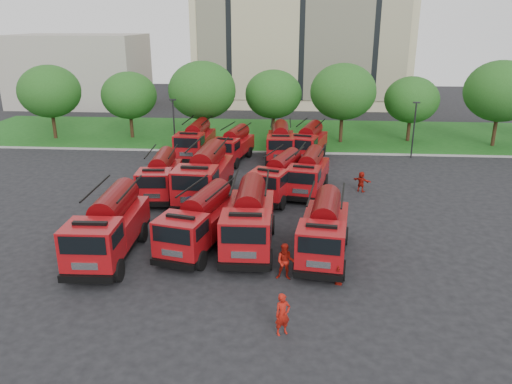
% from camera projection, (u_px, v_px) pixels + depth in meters
% --- Properties ---
extents(ground, '(140.00, 140.00, 0.00)m').
position_uv_depth(ground, '(273.00, 227.00, 30.54)').
color(ground, black).
rests_on(ground, ground).
extents(lawn, '(70.00, 16.00, 0.12)m').
position_uv_depth(lawn, '(283.00, 134.00, 55.01)').
color(lawn, '#124512').
rests_on(lawn, ground).
extents(curb, '(70.00, 0.30, 0.14)m').
position_uv_depth(curb, '(281.00, 152.00, 47.37)').
color(curb, gray).
rests_on(curb, ground).
extents(apartment_building, '(30.00, 14.18, 25.00)m').
position_uv_depth(apartment_building, '(302.00, 16.00, 71.45)').
color(apartment_building, '#C3B591').
rests_on(apartment_building, ground).
extents(side_building, '(18.00, 12.00, 10.00)m').
position_uv_depth(side_building, '(80.00, 70.00, 72.44)').
color(side_building, gray).
rests_on(side_building, ground).
extents(tree_0, '(6.30, 6.30, 7.70)m').
position_uv_depth(tree_0, '(50.00, 91.00, 51.29)').
color(tree_0, '#382314').
rests_on(tree_0, ground).
extents(tree_1, '(5.71, 5.71, 6.98)m').
position_uv_depth(tree_1, '(129.00, 95.00, 51.83)').
color(tree_1, '#382314').
rests_on(tree_1, ground).
extents(tree_2, '(6.72, 6.72, 8.22)m').
position_uv_depth(tree_2, '(202.00, 90.00, 49.59)').
color(tree_2, '#382314').
rests_on(tree_2, ground).
extents(tree_3, '(5.88, 5.88, 7.19)m').
position_uv_depth(tree_3, '(273.00, 94.00, 51.68)').
color(tree_3, '#382314').
rests_on(tree_3, ground).
extents(tree_4, '(6.55, 6.55, 8.01)m').
position_uv_depth(tree_4, '(343.00, 92.00, 49.60)').
color(tree_4, '#382314').
rests_on(tree_4, ground).
extents(tree_5, '(5.46, 5.46, 6.68)m').
position_uv_depth(tree_5, '(412.00, 100.00, 50.34)').
color(tree_5, '#382314').
rests_on(tree_5, ground).
extents(tree_6, '(6.89, 6.89, 8.42)m').
position_uv_depth(tree_6, '(501.00, 91.00, 47.99)').
color(tree_6, '#382314').
rests_on(tree_6, ground).
extents(lamp_post_0, '(0.60, 0.25, 5.11)m').
position_uv_depth(lamp_post_0, '(174.00, 123.00, 46.49)').
color(lamp_post_0, black).
rests_on(lamp_post_0, ground).
extents(lamp_post_1, '(0.60, 0.25, 5.11)m').
position_uv_depth(lamp_post_1, '(414.00, 126.00, 44.95)').
color(lamp_post_1, black).
rests_on(lamp_post_1, ground).
extents(fire_truck_0, '(2.92, 7.51, 3.38)m').
position_uv_depth(fire_truck_0, '(109.00, 227.00, 26.30)').
color(fire_truck_0, black).
rests_on(fire_truck_0, ground).
extents(fire_truck_1, '(3.90, 7.20, 3.12)m').
position_uv_depth(fire_truck_1, '(200.00, 221.00, 27.38)').
color(fire_truck_1, black).
rests_on(fire_truck_1, ground).
extents(fire_truck_2, '(2.81, 7.41, 3.35)m').
position_uv_depth(fire_truck_2, '(249.00, 219.00, 27.40)').
color(fire_truck_2, black).
rests_on(fire_truck_2, ground).
extents(fire_truck_3, '(3.18, 7.03, 3.09)m').
position_uv_depth(fire_truck_3, '(324.00, 229.00, 26.35)').
color(fire_truck_3, black).
rests_on(fire_truck_3, ground).
extents(fire_truck_4, '(2.76, 6.68, 2.97)m').
position_uv_depth(fire_truck_4, '(160.00, 176.00, 35.50)').
color(fire_truck_4, black).
rests_on(fire_truck_4, ground).
extents(fire_truck_5, '(3.31, 8.06, 3.60)m').
position_uv_depth(fire_truck_5, '(205.00, 175.00, 34.64)').
color(fire_truck_5, black).
rests_on(fire_truck_5, ground).
extents(fire_truck_6, '(4.18, 6.91, 2.98)m').
position_uv_depth(fire_truck_6, '(279.00, 177.00, 35.30)').
color(fire_truck_6, black).
rests_on(fire_truck_6, ground).
extents(fire_truck_7, '(3.42, 6.75, 2.93)m').
position_uv_depth(fire_truck_7, '(309.00, 173.00, 36.29)').
color(fire_truck_7, black).
rests_on(fire_truck_7, ground).
extents(fire_truck_8, '(2.85, 7.09, 3.18)m').
position_uv_depth(fire_truck_8, '(196.00, 140.00, 45.44)').
color(fire_truck_8, black).
rests_on(fire_truck_8, ground).
extents(fire_truck_9, '(3.43, 6.64, 2.88)m').
position_uv_depth(fire_truck_9, '(233.00, 145.00, 44.33)').
color(fire_truck_9, black).
rests_on(fire_truck_9, ground).
extents(fire_truck_10, '(2.64, 6.87, 3.10)m').
position_uv_depth(fire_truck_10, '(281.00, 142.00, 44.83)').
color(fire_truck_10, black).
rests_on(fire_truck_10, ground).
extents(fire_truck_11, '(3.90, 7.13, 3.08)m').
position_uv_depth(fire_truck_11, '(308.00, 143.00, 44.81)').
color(fire_truck_11, black).
rests_on(fire_truck_11, ground).
extents(firefighter_0, '(0.81, 0.74, 1.81)m').
position_uv_depth(firefighter_0, '(282.00, 334.00, 20.20)').
color(firefighter_0, maroon).
rests_on(firefighter_0, ground).
extents(firefighter_1, '(0.94, 0.56, 1.87)m').
position_uv_depth(firefighter_1, '(285.00, 279.00, 24.46)').
color(firefighter_1, maroon).
rests_on(firefighter_1, ground).
extents(firefighter_2, '(0.70, 1.16, 1.92)m').
position_uv_depth(firefighter_2, '(337.00, 283.00, 24.04)').
color(firefighter_2, maroon).
rests_on(firefighter_2, ground).
extents(firefighter_3, '(1.30, 1.18, 1.80)m').
position_uv_depth(firefighter_3, '(329.00, 238.00, 28.98)').
color(firefighter_3, black).
rests_on(firefighter_3, ground).
extents(firefighter_4, '(1.04, 0.89, 1.81)m').
position_uv_depth(firefighter_4, '(191.00, 223.00, 31.09)').
color(firefighter_4, black).
rests_on(firefighter_4, ground).
extents(firefighter_5, '(1.53, 1.27, 1.53)m').
position_uv_depth(firefighter_5, '(361.00, 191.00, 36.87)').
color(firefighter_5, maroon).
rests_on(firefighter_5, ground).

